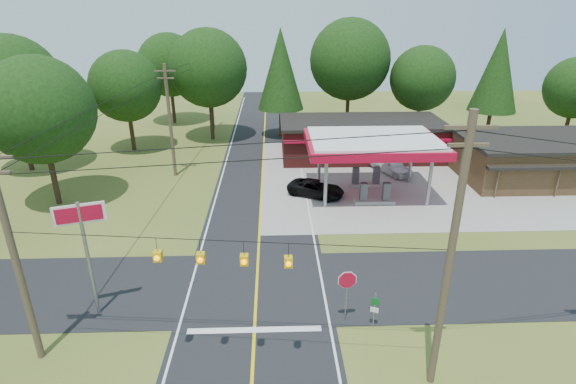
{
  "coord_description": "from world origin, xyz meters",
  "views": [
    {
      "loc": [
        1.02,
        -21.09,
        14.62
      ],
      "look_at": [
        2.0,
        7.0,
        2.8
      ],
      "focal_mm": 28.0,
      "sensor_mm": 36.0,
      "label": 1
    }
  ],
  "objects_px": {
    "gas_canopy": "(373,145)",
    "octagonal_stop_sign": "(347,284)",
    "big_stop_sign": "(83,234)",
    "sedan_car": "(391,165)",
    "suv_car": "(316,189)"
  },
  "relations": [
    {
      "from": "big_stop_sign",
      "to": "octagonal_stop_sign",
      "type": "bearing_deg",
      "value": -4.6
    },
    {
      "from": "suv_car",
      "to": "gas_canopy",
      "type": "bearing_deg",
      "value": -59.39
    },
    {
      "from": "big_stop_sign",
      "to": "suv_car",
      "type": "bearing_deg",
      "value": 49.76
    },
    {
      "from": "sedan_car",
      "to": "big_stop_sign",
      "type": "height_order",
      "value": "big_stop_sign"
    },
    {
      "from": "suv_car",
      "to": "octagonal_stop_sign",
      "type": "height_order",
      "value": "octagonal_stop_sign"
    },
    {
      "from": "gas_canopy",
      "to": "octagonal_stop_sign",
      "type": "xyz_separation_m",
      "value": [
        -4.5,
        -16.01,
        -2.1
      ]
    },
    {
      "from": "sedan_car",
      "to": "suv_car",
      "type": "bearing_deg",
      "value": -173.4
    },
    {
      "from": "gas_canopy",
      "to": "big_stop_sign",
      "type": "height_order",
      "value": "big_stop_sign"
    },
    {
      "from": "gas_canopy",
      "to": "octagonal_stop_sign",
      "type": "height_order",
      "value": "gas_canopy"
    },
    {
      "from": "sedan_car",
      "to": "octagonal_stop_sign",
      "type": "height_order",
      "value": "octagonal_stop_sign"
    },
    {
      "from": "suv_car",
      "to": "sedan_car",
      "type": "height_order",
      "value": "sedan_car"
    },
    {
      "from": "gas_canopy",
      "to": "suv_car",
      "type": "distance_m",
      "value": 5.78
    },
    {
      "from": "gas_canopy",
      "to": "octagonal_stop_sign",
      "type": "distance_m",
      "value": 16.77
    },
    {
      "from": "gas_canopy",
      "to": "sedan_car",
      "type": "bearing_deg",
      "value": 58.5
    },
    {
      "from": "sedan_car",
      "to": "big_stop_sign",
      "type": "xyz_separation_m",
      "value": [
        -20.0,
        -19.91,
        3.8
      ]
    }
  ]
}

